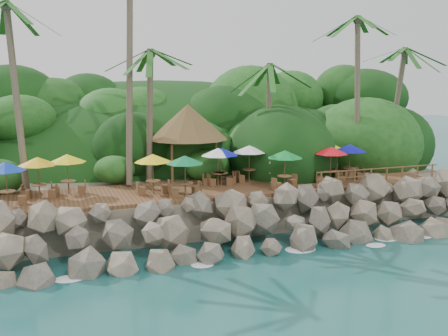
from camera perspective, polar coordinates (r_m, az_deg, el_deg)
name	(u,v)px	position (r m, az deg, el deg)	size (l,w,h in m)	color
ground	(264,258)	(25.98, 4.38, -9.63)	(140.00, 140.00, 0.00)	#19514F
land_base	(181,176)	(40.38, -4.63, -0.91)	(32.00, 25.20, 2.10)	gray
jungle_hill	(160,173)	(47.75, -6.87, -0.51)	(44.80, 28.00, 15.40)	#143811
seawall	(249,224)	(27.38, 2.75, -6.04)	(29.00, 4.00, 2.30)	gray
terrace	(224,188)	(30.76, 0.00, -2.20)	(26.00, 5.00, 0.20)	brown
jungle_foliage	(185,193)	(39.65, -4.25, -2.67)	(44.00, 16.00, 12.00)	#143811
foam_line	(262,255)	(26.23, 4.12, -9.36)	(25.20, 0.80, 0.06)	white
palms	(232,26)	(33.27, 0.87, 15.06)	(30.87, 7.35, 14.14)	brown
palapa	(188,122)	(33.38, -3.89, 4.99)	(5.05, 5.05, 4.60)	brown
dining_clusters	(210,157)	(30.02, -1.54, 1.23)	(21.64, 4.85, 2.20)	brown
railing	(379,174)	(32.60, 16.34, -0.64)	(8.30, 0.10, 1.00)	brown
waiter	(273,167)	(31.92, 5.32, 0.07)	(0.67, 0.44, 1.84)	white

